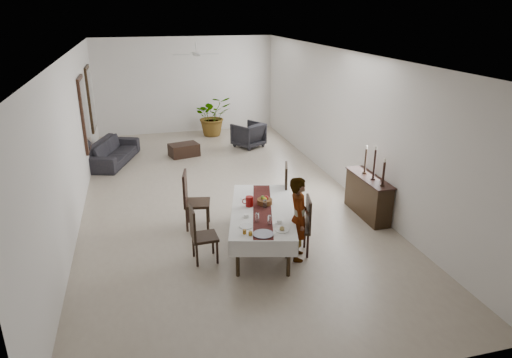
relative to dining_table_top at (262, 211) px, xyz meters
The scene contains 87 objects.
floor 2.65m from the dining_table_top, 97.30° to the left, with size 6.00×12.00×0.00m, color #AFA18B.
ceiling 3.60m from the dining_table_top, 97.30° to the left, with size 6.00×12.00×0.02m, color white.
wall_back 8.60m from the dining_table_top, 92.18° to the left, with size 6.00×0.02×3.20m, color silver.
wall_front 3.60m from the dining_table_top, 95.37° to the right, with size 6.00×0.02×3.20m, color silver.
wall_left 4.29m from the dining_table_top, 142.64° to the left, with size 0.02×12.00×3.20m, color silver.
wall_right 3.80m from the dining_table_top, 43.51° to the left, with size 0.02×12.00×3.20m, color silver.
dining_table_top is the anchor object (origin of this frame).
table_leg_fl 1.19m from the dining_table_top, 125.85° to the right, with size 0.07×0.07×0.65m, color black.
table_leg_fr 1.19m from the dining_table_top, 83.64° to the right, with size 0.07×0.07×0.65m, color black.
table_leg_bl 1.19m from the dining_table_top, 96.36° to the left, with size 0.07×0.07×0.65m, color black.
table_leg_br 1.19m from the dining_table_top, 54.15° to the left, with size 0.07×0.07×0.65m, color black.
tablecloth_top 0.03m from the dining_table_top, behind, with size 1.10×2.40×0.01m, color silver.
tablecloth_drape_left 0.55m from the dining_table_top, 165.25° to the left, with size 0.01×2.40×0.28m, color white.
tablecloth_drape_right 0.55m from the dining_table_top, 14.75° to the right, with size 0.01×2.40×0.28m, color white.
tablecloth_drape_near 1.20m from the dining_table_top, 104.75° to the right, with size 1.10×0.01×0.28m, color silver.
tablecloth_drape_far 1.20m from the dining_table_top, 75.25° to the left, with size 1.10×0.01×0.28m, color silver.
table_runner 0.04m from the dining_table_top, behind, with size 0.33×2.32×0.00m, color #521B17.
red_pitcher 0.30m from the dining_table_top, 134.29° to the left, with size 0.14×0.14×0.19m, color maroon.
pitcher_handle 0.36m from the dining_table_top, 141.13° to the left, with size 0.11×0.11×0.02m, color maroon.
wine_glass_near 0.62m from the dining_table_top, 94.29° to the right, with size 0.07×0.07×0.16m, color white.
wine_glass_mid 0.53m from the dining_table_top, 115.05° to the right, with size 0.07×0.07×0.16m, color white.
wine_glass_far 0.13m from the dining_table_top, 30.25° to the left, with size 0.07×0.07×0.16m, color silver.
teacup_right 0.63m from the dining_table_top, 78.18° to the right, with size 0.08×0.08×0.06m, color white.
saucer_right 0.62m from the dining_table_top, 78.18° to the right, with size 0.14×0.14×0.01m, color silver.
teacup_left 0.43m from the dining_table_top, 145.35° to the right, with size 0.08×0.08×0.06m, color white.
saucer_left 0.43m from the dining_table_top, 145.35° to the right, with size 0.14×0.14×0.01m, color white.
plate_near_right 0.89m from the dining_table_top, 84.61° to the right, with size 0.22×0.22×0.01m, color silver.
bread_near_right 0.89m from the dining_table_top, 84.61° to the right, with size 0.08×0.08×0.08m, color tan.
plate_near_left 0.75m from the dining_table_top, 126.55° to the right, with size 0.22×0.22×0.01m, color silver.
plate_far_left 0.59m from the dining_table_top, 105.44° to the left, with size 0.22×0.22×0.01m, color white.
serving_tray 0.98m from the dining_table_top, 104.75° to the right, with size 0.33×0.33×0.02m, color #444349.
jam_jar_a 1.03m from the dining_table_top, 116.26° to the right, with size 0.06×0.06×0.07m, color #926515.
jam_jar_b 1.00m from the dining_table_top, 122.17° to the right, with size 0.06×0.06×0.07m, color brown.
fruit_basket 0.25m from the dining_table_top, 63.94° to the left, with size 0.28×0.28×0.09m, color brown.
fruit_red 0.30m from the dining_table_top, 58.75° to the left, with size 0.08×0.08×0.08m, color maroon.
fruit_green 0.30m from the dining_table_top, 73.21° to the left, with size 0.07×0.07×0.07m, color #5B7C25.
fruit_yellow 0.24m from the dining_table_top, 61.22° to the left, with size 0.08×0.08×0.08m, color yellow.
chair_right_near_seat 0.70m from the dining_table_top, 42.21° to the right, with size 0.44×0.44×0.05m, color black.
chair_right_near_leg_fl 1.02m from the dining_table_top, 46.49° to the right, with size 0.04×0.04×0.44m, color black.
chair_right_near_leg_fr 0.90m from the dining_table_top, 23.69° to the right, with size 0.04×0.04×0.44m, color black.
chair_right_near_leg_bl 0.79m from the dining_table_top, 64.58° to the right, with size 0.04×0.04×0.44m, color black.
chair_right_near_leg_br 0.62m from the dining_table_top, 32.99° to the right, with size 0.04×0.04×0.44m, color black.
chair_right_near_back 0.85m from the dining_table_top, 35.51° to the right, with size 0.44×0.04×0.56m, color black.
chair_right_far_seat 1.19m from the dining_table_top, 61.86° to the left, with size 0.49×0.49×0.06m, color black.
chair_right_far_leg_fl 1.13m from the dining_table_top, 49.02° to the left, with size 0.05×0.05×0.48m, color black.
chair_right_far_leg_fr 1.49m from the dining_table_top, 55.44° to the left, with size 0.05×0.05×0.48m, color black.
chair_right_far_leg_bl 1.05m from the dining_table_top, 71.40° to the left, with size 0.05×0.05×0.48m, color black.
chair_right_far_leg_br 1.43m from the dining_table_top, 71.72° to the left, with size 0.05×0.05×0.48m, color black.
chair_right_far_back 1.25m from the dining_table_top, 51.75° to the left, with size 0.49×0.04×0.62m, color black.
chair_left_near_seat 1.16m from the dining_table_top, 165.35° to the right, with size 0.42×0.42×0.05m, color black.
chair_left_near_leg_fl 1.36m from the dining_table_top, behind, with size 0.04×0.04×0.42m, color black.
chair_left_near_leg_fr 1.42m from the dining_table_top, 159.69° to the right, with size 0.04×0.04×0.42m, color black.
chair_left_near_leg_bl 1.04m from the dining_table_top, behind, with size 0.04×0.04×0.42m, color black.
chair_left_near_leg_br 1.12m from the dining_table_top, 153.69° to the right, with size 0.04×0.04×0.42m, color black.
chair_left_near_back 1.32m from the dining_table_top, 167.12° to the right, with size 0.42×0.04×0.54m, color black.
chair_left_far_seat 1.46m from the dining_table_top, 135.42° to the left, with size 0.49×0.49×0.06m, color black.
chair_left_far_leg_fl 1.78m from the dining_table_top, 133.50° to the left, with size 0.05×0.05×0.48m, color black.
chair_left_far_leg_fr 1.60m from the dining_table_top, 145.74° to the left, with size 0.05×0.05×0.48m, color black.
chair_left_far_leg_bl 1.49m from the dining_table_top, 124.27° to the left, with size 0.05×0.05×0.48m, color black.
chair_left_far_leg_br 1.26m from the dining_table_top, 138.23° to the left, with size 0.05×0.05×0.48m, color black.
chair_left_far_back 1.65m from the dining_table_top, 139.63° to the left, with size 0.49×0.04×0.62m, color black.
woman 0.77m from the dining_table_top, 52.33° to the right, with size 0.54×0.36×1.49m, color gray.
sideboard_body 2.55m from the dining_table_top, 14.80° to the left, with size 0.37×1.37×0.82m, color black.
sideboard_top 2.54m from the dining_table_top, 14.80° to the left, with size 0.40×1.43×0.03m, color black.
candlestick_near_base 2.47m from the dining_table_top, ahead, with size 0.09×0.09×0.03m, color black.
candlestick_near_shaft 2.50m from the dining_table_top, ahead, with size 0.05×0.05×0.46m, color black.
candlestick_near_candle 2.56m from the dining_table_top, ahead, with size 0.03×0.03×0.07m, color white.
candlestick_mid_base 2.51m from the dining_table_top, 11.76° to the left, with size 0.09×0.09×0.03m, color black.
candlestick_mid_shaft 2.56m from the dining_table_top, 11.76° to the left, with size 0.05×0.05×0.60m, color black.
candlestick_mid_candle 2.64m from the dining_table_top, 11.76° to the left, with size 0.03×0.03×0.07m, color beige.
candlestick_far_base 2.61m from the dining_table_top, 19.67° to the left, with size 0.09×0.09×0.03m, color black.
candlestick_far_shaft 2.65m from the dining_table_top, 19.67° to the left, with size 0.05×0.05×0.50m, color black.
candlestick_far_candle 2.71m from the dining_table_top, 19.67° to the left, with size 0.03×0.03×0.07m, color white.
sofa 6.28m from the dining_table_top, 116.16° to the left, with size 2.17×0.85×0.63m, color #262428.
armchair 6.30m from the dining_table_top, 78.34° to the left, with size 0.81×0.84×0.76m, color #242227.
coffee_table 5.79m from the dining_table_top, 97.79° to the left, with size 0.82×0.55×0.36m, color black.
potted_plant 7.82m from the dining_table_top, 86.71° to the left, with size 1.21×1.04×1.34m, color #285120.
mirror_frame_near 5.84m from the dining_table_top, 124.73° to the left, with size 0.06×1.05×1.85m, color black.
mirror_glass_near 5.82m from the dining_table_top, 124.44° to the left, with size 0.01×0.90×1.70m, color silver.
mirror_frame_far 7.64m from the dining_table_top, 115.66° to the left, with size 0.06×1.05×1.85m, color black.
mirror_glass_far 7.63m from the dining_table_top, 115.42° to the left, with size 0.01×0.90×1.70m, color silver.
fan_rod 6.06m from the dining_table_top, 93.36° to the left, with size 0.04×0.04×0.20m, color silver.
fan_hub 5.98m from the dining_table_top, 93.36° to the left, with size 0.16×0.16×0.08m, color silver.
fan_blade_n 6.30m from the dining_table_top, 93.16° to the left, with size 0.10×0.55×0.01m, color silver.
fan_blade_s 5.66m from the dining_table_top, 93.59° to the left, with size 0.10×0.55×0.01m, color silver.
fan_blade_e 5.97m from the dining_table_top, 89.74° to the left, with size 0.55×0.10×0.01m, color beige.
fan_blade_w 6.01m from the dining_table_top, 96.95° to the left, with size 0.55×0.10×0.01m, color silver.
Camera 1 is at (-1.69, -9.70, 4.10)m, focal length 32.00 mm.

